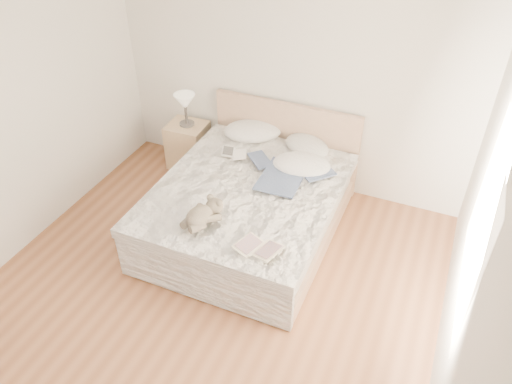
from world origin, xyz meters
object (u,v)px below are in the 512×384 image
Objects in this scene: nightstand at (188,145)px; childrens_book at (258,248)px; table_lamp at (185,103)px; photo_book at (234,153)px; teddy_bear at (200,222)px; bed at (251,206)px.

childrens_book is (1.64, -1.66, 0.35)m from nightstand.
table_lamp is 0.97m from photo_book.
teddy_bear reaches higher than photo_book.
nightstand is at bearing 145.77° from bed.
nightstand is at bearing 138.85° from teddy_bear.
teddy_bear is (1.05, -1.59, 0.37)m from nightstand.
table_lamp is at bearing 151.58° from childrens_book.
table_lamp is 1.92m from teddy_bear.
bed reaches higher than photo_book.
table_lamp is 2.36m from childrens_book.
table_lamp is 1.07× the size of childrens_book.
photo_book is 0.79× the size of teddy_bear.
photo_book is 1.17m from teddy_bear.
photo_book is (0.83, -0.45, -0.21)m from table_lamp.
bed is 0.86m from teddy_bear.
childrens_book is at bearing -45.40° from nightstand.
childrens_book is at bearing -77.09° from photo_book.
nightstand is 1.53× the size of childrens_book.
bed is 0.61m from photo_book.
teddy_bear is (1.05, -1.60, -0.19)m from table_lamp.
nightstand is at bearing 151.84° from childrens_book.
table_lamp is at bearing 138.60° from teddy_bear.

